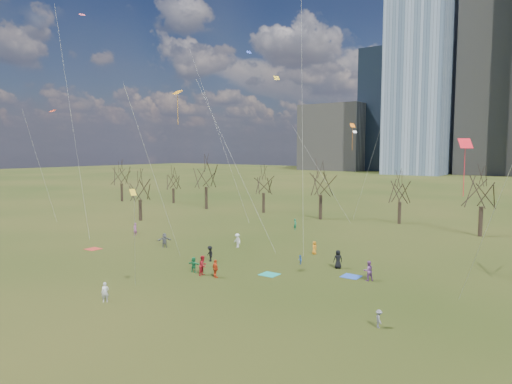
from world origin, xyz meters
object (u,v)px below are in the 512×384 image
Objects in this scene: blanket_navy at (351,276)px; person_2 at (203,265)px; person_1 at (105,292)px; blanket_teal at (269,274)px; person_4 at (215,269)px; blanket_crimson at (93,249)px.

person_2 is at bearing -146.15° from blanket_navy.
person_1 is at bearing 165.70° from person_2.
person_2 is at bearing -141.88° from blanket_teal.
person_2 is at bearing 26.98° from person_4.
blanket_crimson is 19.67m from person_1.
person_2 is (-11.11, -7.45, 0.90)m from blanket_navy.
person_2 is 1.12× the size of person_4.
person_4 reaches higher than person_1.
blanket_crimson is (-22.46, -2.86, 0.00)m from blanket_teal.
person_1 is 0.81× the size of person_2.
blanket_navy is at bearing -63.94° from person_2.
person_2 is (1.10, 9.66, 0.17)m from person_1.
blanket_teal is 5.02m from person_4.
blanket_teal is at bearing 20.60° from person_1.
person_2 is (17.70, -0.87, 0.90)m from blanket_crimson.
blanket_crimson is (-28.81, -6.59, 0.00)m from blanket_navy.
person_4 reaches higher than blanket_crimson.
person_2 is at bearing 37.72° from person_1.
person_1 is at bearing -32.37° from blanket_crimson.
blanket_crimson is at bearing 101.85° from person_1.
blanket_navy is at bearing 12.88° from blanket_crimson.
person_1 is (-5.85, -13.39, 0.73)m from blanket_teal.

